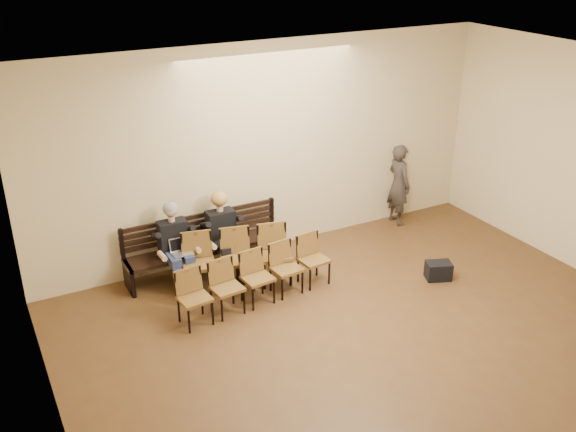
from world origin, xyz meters
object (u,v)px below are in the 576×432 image
(seated_man, at_px, (176,246))
(bag, at_px, (438,271))
(chair_row_back, at_px, (258,278))
(passerby, at_px, (399,179))
(chair_row_front, at_px, (238,260))
(water_bottle, at_px, (234,244))
(seated_woman, at_px, (223,236))
(bench, at_px, (207,259))
(laptop, at_px, (183,255))

(seated_man, relative_size, bag, 3.34)
(chair_row_back, bearing_deg, passerby, 14.89)
(bag, distance_m, passerby, 2.26)
(chair_row_front, bearing_deg, chair_row_back, -69.38)
(water_bottle, distance_m, passerby, 3.51)
(water_bottle, height_order, chair_row_back, chair_row_back)
(seated_woman, bearing_deg, bench, 154.41)
(laptop, bearing_deg, chair_row_back, -49.39)
(chair_row_front, distance_m, chair_row_back, 0.56)
(seated_man, bearing_deg, passerby, 2.90)
(seated_woman, height_order, laptop, seated_woman)
(bench, relative_size, seated_man, 2.03)
(seated_woman, bearing_deg, laptop, -165.56)
(bag, height_order, chair_row_front, chair_row_front)
(chair_row_back, bearing_deg, chair_row_front, 91.51)
(seated_man, bearing_deg, chair_row_front, -34.08)
(laptop, bearing_deg, water_bottle, -2.80)
(seated_man, bearing_deg, seated_woman, 0.00)
(laptop, relative_size, water_bottle, 1.36)
(chair_row_back, bearing_deg, bench, 99.22)
(bench, xyz_separation_m, chair_row_back, (0.32, -1.20, 0.17))
(seated_man, xyz_separation_m, chair_row_front, (0.78, -0.53, -0.18))
(water_bottle, height_order, chair_row_front, chair_row_front)
(seated_woman, relative_size, chair_row_front, 0.76)
(chair_row_front, bearing_deg, seated_woman, 103.40)
(seated_man, distance_m, chair_row_back, 1.40)
(passerby, xyz_separation_m, chair_row_front, (-3.56, -0.75, -0.41))
(seated_woman, xyz_separation_m, bag, (2.86, -1.80, -0.48))
(passerby, bearing_deg, chair_row_front, 102.55)
(seated_woman, relative_size, bag, 3.25)
(water_bottle, xyz_separation_m, chair_row_back, (-0.02, -0.88, -0.17))
(seated_man, bearing_deg, water_bottle, -13.42)
(water_bottle, distance_m, chair_row_back, 0.89)
(seated_man, xyz_separation_m, seated_woman, (0.78, 0.00, -0.02))
(seated_man, height_order, water_bottle, seated_man)
(water_bottle, relative_size, chair_row_front, 0.14)
(seated_woman, distance_m, bag, 3.41)
(seated_man, distance_m, bag, 4.09)
(laptop, distance_m, chair_row_front, 0.82)
(passerby, distance_m, chair_row_back, 3.75)
(passerby, height_order, chair_row_back, passerby)
(seated_woman, distance_m, water_bottle, 0.23)
(bag, bearing_deg, passerby, 70.97)
(chair_row_front, relative_size, chair_row_back, 0.68)
(laptop, distance_m, chair_row_back, 1.22)
(water_bottle, xyz_separation_m, chair_row_front, (-0.08, -0.32, -0.10))
(seated_woman, height_order, water_bottle, seated_woman)
(passerby, bearing_deg, bench, 92.15)
(seated_woman, xyz_separation_m, chair_row_back, (0.07, -1.08, -0.23))
(seated_man, height_order, chair_row_back, seated_man)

